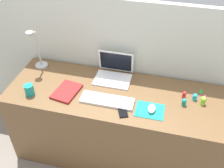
{
  "coord_description": "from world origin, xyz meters",
  "views": [
    {
      "loc": [
        0.36,
        -1.52,
        2.11
      ],
      "look_at": [
        -0.02,
        0.0,
        0.83
      ],
      "focal_mm": 41.81,
      "sensor_mm": 36.0,
      "label": 1
    }
  ],
  "objects_px": {
    "toy_figurine_red": "(184,95)",
    "toy_figurine_pink": "(205,96)",
    "desk_lamp": "(36,51)",
    "toy_figurine_teal": "(184,102)",
    "laptop": "(114,71)",
    "cell_phone": "(123,111)",
    "coffee_mug": "(29,90)",
    "mouse": "(152,109)",
    "keyboard": "(107,101)",
    "toy_figurine_cyan": "(195,97)",
    "notebook_pad": "(67,91)",
    "toy_figurine_lime": "(203,100)",
    "toy_figurine_green": "(201,90)"
  },
  "relations": [
    {
      "from": "toy_figurine_red",
      "to": "toy_figurine_pink",
      "type": "bearing_deg",
      "value": 8.91
    },
    {
      "from": "desk_lamp",
      "to": "toy_figurine_teal",
      "type": "xyz_separation_m",
      "value": [
        1.26,
        -0.17,
        -0.15
      ]
    },
    {
      "from": "laptop",
      "to": "toy_figurine_pink",
      "type": "xyz_separation_m",
      "value": [
        0.75,
        -0.1,
        -0.03
      ]
    },
    {
      "from": "cell_phone",
      "to": "coffee_mug",
      "type": "height_order",
      "value": "coffee_mug"
    },
    {
      "from": "toy_figurine_pink",
      "to": "cell_phone",
      "type": "bearing_deg",
      "value": -153.59
    },
    {
      "from": "mouse",
      "to": "desk_lamp",
      "type": "relative_size",
      "value": 0.24
    },
    {
      "from": "keyboard",
      "to": "toy_figurine_cyan",
      "type": "distance_m",
      "value": 0.67
    },
    {
      "from": "notebook_pad",
      "to": "toy_figurine_lime",
      "type": "height_order",
      "value": "toy_figurine_lime"
    },
    {
      "from": "keyboard",
      "to": "mouse",
      "type": "height_order",
      "value": "mouse"
    },
    {
      "from": "notebook_pad",
      "to": "cell_phone",
      "type": "bearing_deg",
      "value": -2.88
    },
    {
      "from": "toy_figurine_red",
      "to": "mouse",
      "type": "bearing_deg",
      "value": -137.56
    },
    {
      "from": "cell_phone",
      "to": "toy_figurine_red",
      "type": "height_order",
      "value": "toy_figurine_red"
    },
    {
      "from": "laptop",
      "to": "desk_lamp",
      "type": "bearing_deg",
      "value": -176.58
    },
    {
      "from": "toy_figurine_pink",
      "to": "laptop",
      "type": "bearing_deg",
      "value": 172.06
    },
    {
      "from": "cell_phone",
      "to": "coffee_mug",
      "type": "xyz_separation_m",
      "value": [
        -0.75,
        0.01,
        0.04
      ]
    },
    {
      "from": "mouse",
      "to": "desk_lamp",
      "type": "xyz_separation_m",
      "value": [
        -1.04,
        0.29,
        0.16
      ]
    },
    {
      "from": "coffee_mug",
      "to": "laptop",
      "type": "bearing_deg",
      "value": 33.19
    },
    {
      "from": "mouse",
      "to": "toy_figurine_red",
      "type": "bearing_deg",
      "value": 42.44
    },
    {
      "from": "laptop",
      "to": "toy_figurine_red",
      "type": "bearing_deg",
      "value": -12.3
    },
    {
      "from": "mouse",
      "to": "cell_phone",
      "type": "xyz_separation_m",
      "value": [
        -0.2,
        -0.06,
        -0.02
      ]
    },
    {
      "from": "mouse",
      "to": "toy_figurine_cyan",
      "type": "bearing_deg",
      "value": 33.3
    },
    {
      "from": "notebook_pad",
      "to": "toy_figurine_cyan",
      "type": "distance_m",
      "value": 1.0
    },
    {
      "from": "keyboard",
      "to": "toy_figurine_green",
      "type": "distance_m",
      "value": 0.76
    },
    {
      "from": "coffee_mug",
      "to": "keyboard",
      "type": "bearing_deg",
      "value": 6.26
    },
    {
      "from": "toy_figurine_pink",
      "to": "toy_figurine_cyan",
      "type": "bearing_deg",
      "value": -159.11
    },
    {
      "from": "desk_lamp",
      "to": "notebook_pad",
      "type": "height_order",
      "value": "desk_lamp"
    },
    {
      "from": "mouse",
      "to": "toy_figurine_lime",
      "type": "height_order",
      "value": "toy_figurine_lime"
    },
    {
      "from": "notebook_pad",
      "to": "toy_figurine_red",
      "type": "bearing_deg",
      "value": 19.43
    },
    {
      "from": "mouse",
      "to": "toy_figurine_cyan",
      "type": "relative_size",
      "value": 1.68
    },
    {
      "from": "coffee_mug",
      "to": "toy_figurine_teal",
      "type": "distance_m",
      "value": 1.19
    },
    {
      "from": "toy_figurine_cyan",
      "to": "notebook_pad",
      "type": "bearing_deg",
      "value": -170.82
    },
    {
      "from": "toy_figurine_cyan",
      "to": "toy_figurine_lime",
      "type": "distance_m",
      "value": 0.07
    },
    {
      "from": "desk_lamp",
      "to": "toy_figurine_red",
      "type": "xyz_separation_m",
      "value": [
        1.26,
        -0.09,
        -0.15
      ]
    },
    {
      "from": "toy_figurine_green",
      "to": "toy_figurine_lime",
      "type": "bearing_deg",
      "value": -86.69
    },
    {
      "from": "cell_phone",
      "to": "toy_figurine_green",
      "type": "xyz_separation_m",
      "value": [
        0.56,
        0.37,
        0.01
      ]
    },
    {
      "from": "cell_phone",
      "to": "coffee_mug",
      "type": "relative_size",
      "value": 1.4
    },
    {
      "from": "toy_figurine_cyan",
      "to": "toy_figurine_red",
      "type": "relative_size",
      "value": 0.95
    },
    {
      "from": "cell_phone",
      "to": "toy_figurine_lime",
      "type": "xyz_separation_m",
      "value": [
        0.57,
        0.23,
        0.03
      ]
    },
    {
      "from": "toy_figurine_green",
      "to": "toy_figurine_pink",
      "type": "bearing_deg",
      "value": -73.09
    },
    {
      "from": "keyboard",
      "to": "toy_figurine_lime",
      "type": "xyz_separation_m",
      "value": [
        0.71,
        0.15,
        0.03
      ]
    },
    {
      "from": "toy_figurine_pink",
      "to": "toy_figurine_lime",
      "type": "bearing_deg",
      "value": -103.05
    },
    {
      "from": "notebook_pad",
      "to": "coffee_mug",
      "type": "distance_m",
      "value": 0.29
    },
    {
      "from": "coffee_mug",
      "to": "toy_figurine_cyan",
      "type": "bearing_deg",
      "value": 11.3
    },
    {
      "from": "toy_figurine_teal",
      "to": "toy_figurine_red",
      "type": "distance_m",
      "value": 0.09
    },
    {
      "from": "toy_figurine_cyan",
      "to": "toy_figurine_lime",
      "type": "xyz_separation_m",
      "value": [
        0.06,
        -0.04,
        0.01
      ]
    },
    {
      "from": "mouse",
      "to": "toy_figurine_teal",
      "type": "xyz_separation_m",
      "value": [
        0.23,
        0.12,
        0.01
      ]
    },
    {
      "from": "keyboard",
      "to": "coffee_mug",
      "type": "height_order",
      "value": "coffee_mug"
    },
    {
      "from": "toy_figurine_cyan",
      "to": "cell_phone",
      "type": "bearing_deg",
      "value": -152.82
    },
    {
      "from": "toy_figurine_green",
      "to": "toy_figurine_teal",
      "type": "bearing_deg",
      "value": -124.96
    },
    {
      "from": "notebook_pad",
      "to": "coffee_mug",
      "type": "relative_size",
      "value": 2.63
    }
  ]
}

